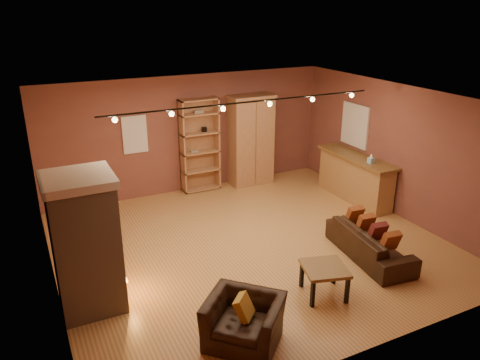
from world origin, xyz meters
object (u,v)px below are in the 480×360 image
fireplace (86,243)px  loveseat (370,238)px  coffee_table (325,271)px  bookcase (199,144)px  bar_counter (355,177)px  armchair (244,314)px  armoire (251,140)px

fireplace → loveseat: 4.87m
loveseat → coffee_table: 1.57m
bookcase → bar_counter: 3.77m
armchair → bar_counter: bearing=81.0°
armoire → loveseat: 4.37m
fireplace → armchair: fireplace is taller
bookcase → armchair: size_ratio=1.95×
armoire → bar_counter: (1.68, -2.04, -0.60)m
fireplace → armoire: armoire is taller
fireplace → coffee_table: size_ratio=2.59×
fireplace → bar_counter: size_ratio=0.95×
armchair → armoire: bearing=106.8°
bar_counter → armchair: 5.60m
fireplace → loveseat: size_ratio=1.08×
bar_counter → armchair: (-4.54, -3.28, -0.10)m
fireplace → armoire: bearing=38.0°
bookcase → coffee_table: size_ratio=2.77×
armoire → armchair: (-2.86, -5.32, -0.70)m
armoire → coffee_table: bearing=-104.2°
bookcase → armoire: bearing=-7.3°
coffee_table → fireplace: bearing=158.0°
armchair → bookcase: bearing=119.4°
armchair → coffee_table: bearing=59.5°
fireplace → bar_counter: bearing=13.7°
loveseat → armchair: 3.23m
fireplace → bookcase: (3.24, 3.73, 0.09)m
armchair → coffee_table: armchair is taller
armoire → coffee_table: size_ratio=2.77×
loveseat → armchair: bearing=115.4°
fireplace → armoire: 5.79m
bookcase → bar_counter: (3.00, -2.21, -0.61)m
armoire → bar_counter: armoire is taller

